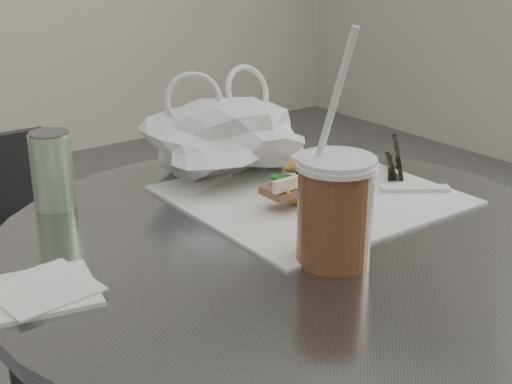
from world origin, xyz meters
TOP-DOWN VIEW (x-y plane):
  - chair_far at (-0.17, 0.89)m, footprint 0.37×0.38m
  - sandwich_paper at (0.11, 0.29)m, footprint 0.36×0.34m
  - banh_mi at (0.10, 0.27)m, footprint 0.20×0.08m
  - iced_coffee at (-0.01, 0.11)m, footprint 0.09×0.09m
  - sunglasses at (0.29, 0.29)m, footprint 0.10×0.10m
  - plastic_bag at (0.06, 0.43)m, footprint 0.28×0.24m
  - napkin_stack at (-0.31, 0.24)m, footprint 0.13×0.13m
  - drink_can at (-0.20, 0.47)m, footprint 0.06×0.06m

SIDE VIEW (x-z plane):
  - chair_far at x=-0.17m, z-range -0.04..0.67m
  - sandwich_paper at x=0.11m, z-range 0.74..0.74m
  - napkin_stack at x=-0.31m, z-range 0.74..0.75m
  - sunglasses at x=0.29m, z-range 0.73..0.79m
  - banh_mi at x=0.10m, z-range 0.74..0.81m
  - drink_can at x=-0.20m, z-range 0.74..0.85m
  - plastic_bag at x=0.06m, z-range 0.74..0.86m
  - iced_coffee at x=-0.01m, z-range 0.67..0.94m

